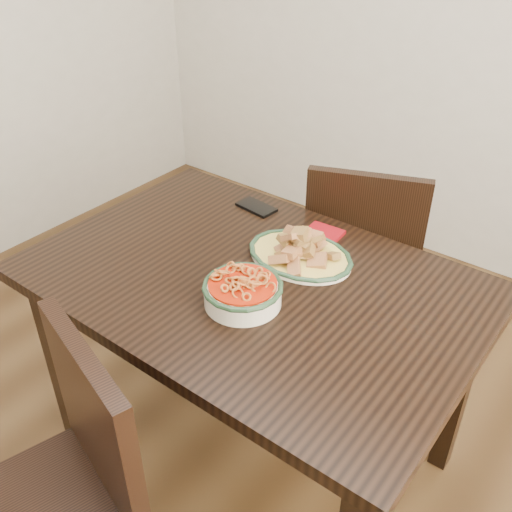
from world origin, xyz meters
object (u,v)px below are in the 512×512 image
Objects in this scene: dining_table at (252,301)px; noodle_bowl at (243,290)px; chair_far at (362,255)px; chair_near at (64,489)px; smartphone at (256,207)px; fish_plate at (300,246)px.

noodle_bowl is (0.06, -0.11, 0.13)m from dining_table.
chair_far is 1.00× the size of chair_near.
dining_table is 0.42m from smartphone.
noodle_bowl is 0.53m from smartphone.
chair_near reaches higher than fish_plate.
dining_table is at bearing 65.10° from chair_far.
dining_table is at bearing 116.79° from noodle_bowl.
chair_far is at bearing 92.69° from fish_plate.
fish_plate is at bearing -23.15° from smartphone.
chair_far is 0.49m from smartphone.
fish_plate is 0.34m from smartphone.
noodle_bowl is at bearing -90.51° from fish_plate.
smartphone is (-0.24, 0.33, 0.09)m from dining_table.
fish_plate is (0.06, 0.16, 0.13)m from dining_table.
smartphone is at bearing 27.55° from chair_far.
dining_table is at bearing -110.07° from fish_plate.
smartphone is (-0.30, 0.17, -0.04)m from fish_plate.
fish_plate is 2.38× the size of smartphone.
noodle_bowl is (0.09, 0.57, 0.29)m from chair_near.
chair_near is 0.65m from noodle_bowl.
chair_far is 6.46× the size of smartphone.
smartphone is (-0.20, 1.01, 0.26)m from chair_near.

